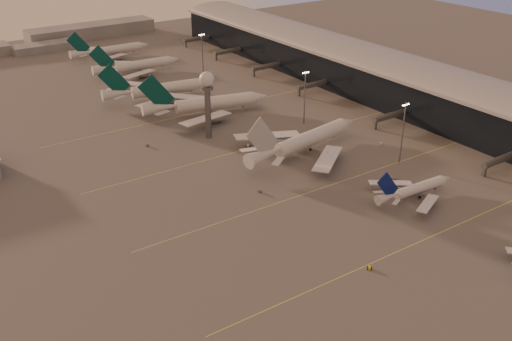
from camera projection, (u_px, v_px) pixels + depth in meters
ground at (406, 275)px, 170.01m from camera, size 700.00×700.00×0.00m
taxiway_markings at (351, 177)px, 226.86m from camera, size 180.00×185.25×0.02m
terminal at (394, 80)px, 301.99m from camera, size 57.00×362.00×23.04m
radar_tower at (207, 91)px, 252.66m from camera, size 6.40×6.40×31.10m
mast_b at (403, 130)px, 232.81m from camera, size 3.60×0.56×25.00m
mast_c at (305, 95)px, 271.17m from camera, size 3.60×0.56×25.00m
mast_d at (203, 53)px, 337.09m from camera, size 3.60×0.56×25.00m
distant_horizon at (55, 38)px, 411.44m from camera, size 165.00×37.50×9.00m
narrowbody_mid at (414, 191)px, 210.36m from camera, size 35.73×28.49×13.96m
widebody_white at (305, 144)px, 245.22m from camera, size 64.22×51.04×22.75m
greentail_a at (207, 107)px, 285.65m from camera, size 61.59×49.19×22.73m
greentail_b at (159, 92)px, 306.35m from camera, size 58.65×47.03×21.40m
greentail_c at (138, 67)px, 347.74m from camera, size 53.57×43.18×19.45m
greentail_d at (111, 52)px, 379.11m from camera, size 52.45×42.39×19.06m
gsv_tug_mid at (370, 268)px, 172.58m from camera, size 3.38×3.49×0.87m
gsv_truck_b at (396, 177)px, 223.89m from camera, size 5.65×3.15×2.16m
gsv_truck_c at (260, 189)px, 215.15m from camera, size 5.85×3.35×2.23m
gsv_catering_b at (381, 140)px, 253.45m from camera, size 5.34×3.61×4.03m
gsv_tug_far at (248, 146)px, 251.96m from camera, size 4.55×4.26×1.12m
gsv_truck_d at (146, 143)px, 252.64m from camera, size 2.74×5.98×2.33m
gsv_tug_hangar at (254, 98)px, 307.83m from camera, size 3.90×2.34×1.11m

